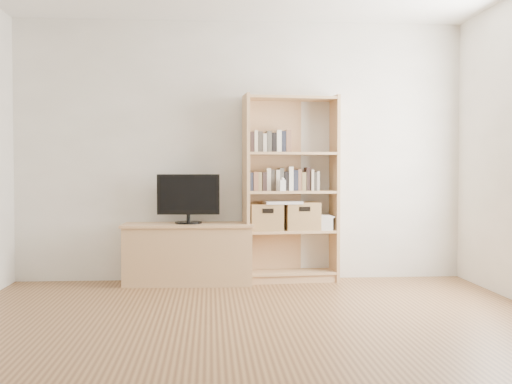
{
  "coord_description": "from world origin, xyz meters",
  "views": [
    {
      "loc": [
        -0.32,
        -3.97,
        1.11
      ],
      "look_at": [
        0.1,
        1.9,
        0.91
      ],
      "focal_mm": 45.0,
      "sensor_mm": 36.0,
      "label": 1
    }
  ],
  "objects": [
    {
      "name": "baby_monitor",
      "position": [
        0.39,
        2.22,
        0.96
      ],
      "size": [
        0.06,
        0.04,
        0.11
      ],
      "primitive_type": "cube",
      "rotation": [
        0.0,
        0.0,
        0.14
      ],
      "color": "white",
      "rests_on": "bookshelf"
    },
    {
      "name": "back_wall",
      "position": [
        0.0,
        2.5,
        1.3
      ],
      "size": [
        4.5,
        0.02,
        2.6
      ],
      "primitive_type": "cube",
      "color": "beige",
      "rests_on": "floor"
    },
    {
      "name": "magazine_stack",
      "position": [
        0.8,
        2.36,
        0.58
      ],
      "size": [
        0.21,
        0.29,
        0.13
      ],
      "primitive_type": "cube",
      "rotation": [
        0.0,
        0.0,
        -0.05
      ],
      "color": "beige",
      "rests_on": "bookshelf"
    },
    {
      "name": "bookshelf",
      "position": [
        0.48,
        2.34,
        0.92
      ],
      "size": [
        0.95,
        0.41,
        1.85
      ],
      "primitive_type": "cube",
      "rotation": [
        0.0,
        0.0,
        0.09
      ],
      "color": "tan",
      "rests_on": "floor"
    },
    {
      "name": "basket_left",
      "position": [
        0.23,
        2.31,
        0.64
      ],
      "size": [
        0.33,
        0.27,
        0.26
      ],
      "primitive_type": "cube",
      "rotation": [
        0.0,
        0.0,
        0.04
      ],
      "color": "olive",
      "rests_on": "bookshelf"
    },
    {
      "name": "front_wall",
      "position": [
        0.0,
        -2.5,
        1.3
      ],
      "size": [
        4.5,
        0.02,
        2.6
      ],
      "primitive_type": "cube",
      "color": "beige",
      "rests_on": "floor"
    },
    {
      "name": "basket_right",
      "position": [
        0.59,
        2.34,
        0.65
      ],
      "size": [
        0.35,
        0.3,
        0.27
      ],
      "primitive_type": "cube",
      "rotation": [
        0.0,
        0.0,
        0.07
      ],
      "color": "olive",
      "rests_on": "bookshelf"
    },
    {
      "name": "floor",
      "position": [
        0.0,
        0.0,
        0.0
      ],
      "size": [
        4.5,
        5.0,
        0.01
      ],
      "primitive_type": "cube",
      "color": "brown",
      "rests_on": "ground"
    },
    {
      "name": "laptop",
      "position": [
        0.4,
        2.31,
        0.79
      ],
      "size": [
        0.38,
        0.28,
        0.03
      ],
      "primitive_type": "cube",
      "rotation": [
        0.0,
        0.0,
        0.08
      ],
      "color": "white",
      "rests_on": "basket_left"
    },
    {
      "name": "tv_stand",
      "position": [
        -0.53,
        2.27,
        0.28
      ],
      "size": [
        1.24,
        0.5,
        0.56
      ],
      "primitive_type": "cube",
      "rotation": [
        0.0,
        0.0,
        -0.03
      ],
      "color": "tan",
      "rests_on": "floor"
    },
    {
      "name": "television",
      "position": [
        -0.53,
        2.27,
        0.83
      ],
      "size": [
        0.61,
        0.07,
        0.47
      ],
      "primitive_type": "cube",
      "rotation": [
        0.0,
        0.0,
        -0.04
      ],
      "color": "black",
      "rests_on": "tv_stand"
    },
    {
      "name": "books_row_mid",
      "position": [
        0.48,
        2.36,
        1.0
      ],
      "size": [
        0.75,
        0.22,
        0.2
      ],
      "primitive_type": "cube",
      "rotation": [
        0.0,
        0.0,
        0.11
      ],
      "color": "#202331",
      "rests_on": "bookshelf"
    },
    {
      "name": "books_row_upper",
      "position": [
        0.27,
        2.34,
        1.39
      ],
      "size": [
        0.41,
        0.18,
        0.21
      ],
      "primitive_type": "cube",
      "rotation": [
        0.0,
        0.0,
        0.07
      ],
      "color": "#202331",
      "rests_on": "bookshelf"
    }
  ]
}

